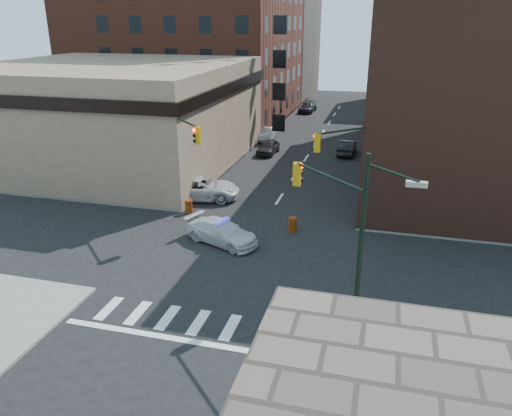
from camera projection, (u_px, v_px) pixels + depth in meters
The scene contains 30 objects.
ground at pixel (242, 257), 28.49m from camera, with size 140.00×140.00×0.00m, color black.
sidewalk_nw at pixel (142, 124), 63.54m from camera, with size 34.00×54.50×0.15m, color gray.
bank_building at pixel (115, 113), 45.85m from camera, with size 22.00×22.00×9.00m, color #977D63.
apartment_block at pixel (192, 23), 64.71m from camera, with size 25.00×25.00×24.00m, color #5E2C1D.
commercial_row_ne at pixel (458, 89), 43.14m from camera, with size 14.00×34.00×14.00m, color #532C21.
filler_nw at pixel (254, 47), 85.38m from camera, with size 20.00×18.00×16.00m, color brown.
filler_ne at pixel (439, 65), 75.27m from camera, with size 16.00×16.00×12.00m, color #5E2C1D.
signal_pole_se at pixel (343, 231), 20.40m from camera, with size 5.40×5.27×8.00m.
signal_pole_nw at pixel (179, 153), 33.16m from camera, with size 3.58×3.67×8.00m.
signal_pole_ne at pixel (358, 166), 30.36m from camera, with size 3.67×3.58×8.00m.
tree_ne_near at pixel (390, 118), 48.88m from camera, with size 3.00×3.00×4.85m.
tree_ne_far at pixel (391, 105), 56.09m from camera, with size 3.00×3.00×4.85m.
police_car at pixel (222, 232), 30.04m from camera, with size 1.94×4.78×1.39m, color silver.
pickup at pixel (199, 188), 37.25m from camera, with size 2.76×5.99×1.67m, color silver.
parked_car_wnear at pixel (268, 147), 49.63m from camera, with size 1.63×4.06×1.38m, color black.
parked_car_wfar at pixel (267, 134), 55.12m from camera, with size 1.45×4.16×1.37m, color gray.
parked_car_wdeep at pixel (308, 107), 71.34m from camera, with size 1.98×4.87×1.41m, color black.
parked_car_enear at pixel (347, 147), 49.42m from camera, with size 1.52×4.36×1.44m, color black.
parked_car_efar at pixel (373, 120), 62.66m from camera, with size 1.68×4.17×1.42m, color #95979D.
pedestrian_a at pixel (150, 188), 36.82m from camera, with size 0.64×0.42×1.75m, color black.
pedestrian_b at pixel (141, 181), 37.88m from camera, with size 0.97×0.76×1.99m, color black.
pedestrian_c at pixel (107, 189), 36.40m from camera, with size 1.09×0.46×1.87m, color #212832.
barrel_road at pixel (292, 224), 31.69m from camera, with size 0.53×0.53×0.95m, color #C25709.
barrel_bank at pixel (189, 206), 34.70m from camera, with size 0.53×0.53×0.95m, color red.
barricade_se_a at pixel (363, 320), 21.40m from camera, with size 1.32×0.66×0.99m, color #E3550A, non-canonical shape.
barricade_se_b at pixel (336, 376), 18.20m from camera, with size 1.13×0.56×0.85m, color orange, non-canonical shape.
barricade_se_c at pixel (395, 368), 18.57m from camera, with size 1.16×0.58×0.87m, color #EE3C0B, non-canonical shape.
barricade_se_d at pixel (395, 395), 17.18m from camera, with size 1.31×0.66×0.99m, color orange, non-canonical shape.
barricade_nw_a at pixel (188, 192), 37.04m from camera, with size 1.34×0.67×1.00m, color #DD3F0A, non-canonical shape.
barricade_nw_b at pixel (128, 188), 38.26m from camera, with size 1.07×0.54×0.80m, color red, non-canonical shape.
Camera 1 is at (7.40, -24.51, 12.83)m, focal length 35.00 mm.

